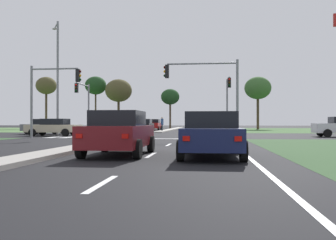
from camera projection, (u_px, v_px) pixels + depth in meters
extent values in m
plane|color=black|center=(146.00, 135.00, 32.95)|extent=(200.00, 200.00, 0.00)
cube|color=#476B38|center=(19.00, 129.00, 60.04)|extent=(35.00, 35.00, 0.01)
cube|color=gray|center=(65.00, 151.00, 14.06)|extent=(1.20, 22.00, 0.14)
cube|color=#ADA89E|center=(172.00, 129.00, 57.81)|extent=(1.20, 36.00, 0.14)
cube|color=silver|center=(102.00, 184.00, 6.87)|extent=(0.14, 2.00, 0.01)
cube|color=silver|center=(151.00, 155.00, 12.84)|extent=(0.14, 2.00, 0.01)
cube|color=silver|center=(169.00, 145.00, 18.81)|extent=(0.14, 2.00, 0.01)
cube|color=silver|center=(242.00, 152.00, 14.32)|extent=(0.14, 24.00, 0.01)
cube|color=silver|center=(183.00, 139.00, 25.58)|extent=(6.40, 0.50, 0.01)
cube|color=silver|center=(55.00, 137.00, 28.47)|extent=(0.70, 2.80, 0.01)
cube|color=silver|center=(69.00, 137.00, 28.34)|extent=(0.70, 2.80, 0.01)
cube|color=silver|center=(83.00, 137.00, 28.22)|extent=(0.70, 2.80, 0.01)
cube|color=silver|center=(97.00, 137.00, 28.10)|extent=(0.70, 2.80, 0.01)
cube|color=silver|center=(112.00, 137.00, 27.97)|extent=(0.70, 2.80, 0.01)
cube|color=silver|center=(127.00, 137.00, 27.85)|extent=(0.70, 2.80, 0.01)
cube|color=#161E47|center=(211.00, 138.00, 12.23)|extent=(1.86, 4.58, 0.67)
cube|color=black|center=(211.00, 120.00, 12.09)|extent=(1.63, 2.11, 0.52)
cube|color=red|center=(186.00, 139.00, 10.01)|extent=(0.20, 0.04, 0.14)
cube|color=red|center=(238.00, 139.00, 9.86)|extent=(0.20, 0.04, 0.14)
cylinder|color=black|center=(186.00, 145.00, 13.79)|extent=(0.22, 0.64, 0.64)
cylinder|color=black|center=(236.00, 145.00, 13.59)|extent=(0.22, 0.64, 0.64)
cylinder|color=black|center=(180.00, 151.00, 10.87)|extent=(0.22, 0.64, 0.64)
cylinder|color=black|center=(243.00, 151.00, 10.68)|extent=(0.22, 0.64, 0.64)
cube|color=navy|center=(209.00, 131.00, 20.91)|extent=(1.84, 4.24, 0.74)
cube|color=black|center=(209.00, 120.00, 20.77)|extent=(1.62, 1.95, 0.52)
cube|color=red|center=(195.00, 130.00, 18.86)|extent=(0.20, 0.04, 0.14)
cube|color=red|center=(222.00, 130.00, 18.71)|extent=(0.20, 0.04, 0.14)
cylinder|color=black|center=(193.00, 136.00, 22.36)|extent=(0.22, 0.64, 0.64)
cylinder|color=black|center=(224.00, 136.00, 22.16)|extent=(0.22, 0.64, 0.64)
cylinder|color=black|center=(192.00, 138.00, 19.66)|extent=(0.22, 0.64, 0.64)
cylinder|color=black|center=(226.00, 138.00, 19.47)|extent=(0.22, 0.64, 0.64)
cube|color=slate|center=(46.00, 128.00, 35.93)|extent=(4.39, 1.87, 0.66)
cube|color=black|center=(44.00, 122.00, 35.95)|extent=(2.02, 1.65, 0.52)
cube|color=red|center=(28.00, 127.00, 36.87)|extent=(0.04, 0.20, 0.14)
cube|color=red|center=(21.00, 127.00, 35.46)|extent=(0.04, 0.20, 0.14)
cylinder|color=black|center=(63.00, 131.00, 36.71)|extent=(0.64, 0.22, 0.64)
cylinder|color=black|center=(55.00, 131.00, 34.84)|extent=(0.64, 0.22, 0.64)
cylinder|color=black|center=(36.00, 131.00, 37.01)|extent=(0.64, 0.22, 0.64)
cylinder|color=black|center=(27.00, 131.00, 35.15)|extent=(0.64, 0.22, 0.64)
cube|color=black|center=(144.00, 126.00, 44.58)|extent=(1.80, 4.26, 0.73)
cube|color=black|center=(145.00, 121.00, 44.74)|extent=(1.58, 1.96, 0.52)
cube|color=red|center=(152.00, 125.00, 46.65)|extent=(0.20, 0.04, 0.14)
cube|color=red|center=(142.00, 125.00, 46.80)|extent=(0.20, 0.04, 0.14)
cylinder|color=black|center=(150.00, 129.00, 43.13)|extent=(0.22, 0.64, 0.64)
cylinder|color=black|center=(135.00, 129.00, 43.32)|extent=(0.22, 0.64, 0.64)
cylinder|color=black|center=(153.00, 129.00, 45.84)|extent=(0.22, 0.64, 0.64)
cylinder|color=black|center=(139.00, 129.00, 46.03)|extent=(0.22, 0.64, 0.64)
cube|color=maroon|center=(119.00, 136.00, 12.94)|extent=(1.85, 4.27, 0.73)
cube|color=black|center=(118.00, 118.00, 12.80)|extent=(1.62, 1.97, 0.52)
cube|color=red|center=(79.00, 136.00, 10.87)|extent=(0.20, 0.04, 0.14)
cube|color=red|center=(125.00, 136.00, 10.72)|extent=(0.20, 0.04, 0.14)
cylinder|color=black|center=(105.00, 144.00, 14.40)|extent=(0.22, 0.64, 0.64)
cylinder|color=black|center=(151.00, 144.00, 14.20)|extent=(0.22, 0.64, 0.64)
cylinder|color=black|center=(81.00, 149.00, 11.68)|extent=(0.22, 0.64, 0.64)
cylinder|color=black|center=(138.00, 149.00, 11.48)|extent=(0.22, 0.64, 0.64)
cylinder|color=black|center=(328.00, 133.00, 28.26)|extent=(0.64, 0.22, 0.64)
cylinder|color=black|center=(321.00, 133.00, 30.01)|extent=(0.64, 0.22, 0.64)
cube|color=#BCAD8E|center=(54.00, 128.00, 31.41)|extent=(4.51, 1.88, 0.64)
cube|color=black|center=(55.00, 122.00, 31.39)|extent=(2.08, 1.65, 0.52)
cube|color=red|center=(76.00, 128.00, 30.45)|extent=(0.04, 0.20, 0.14)
cube|color=red|center=(82.00, 128.00, 31.87)|extent=(0.04, 0.20, 0.14)
cylinder|color=black|center=(32.00, 132.00, 30.63)|extent=(0.64, 0.22, 0.64)
cylinder|color=black|center=(42.00, 132.00, 32.49)|extent=(0.64, 0.22, 0.64)
cylinder|color=black|center=(65.00, 132.00, 30.32)|extent=(0.64, 0.22, 0.64)
cylinder|color=black|center=(74.00, 132.00, 32.18)|extent=(0.64, 0.22, 0.64)
cube|color=#A31919|center=(154.00, 125.00, 52.31)|extent=(1.82, 4.39, 0.77)
cube|color=black|center=(154.00, 121.00, 52.47)|extent=(1.60, 2.02, 0.52)
cube|color=red|center=(160.00, 125.00, 54.44)|extent=(0.20, 0.04, 0.14)
cube|color=red|center=(151.00, 125.00, 54.59)|extent=(0.20, 0.04, 0.14)
cylinder|color=black|center=(159.00, 128.00, 50.82)|extent=(0.22, 0.64, 0.64)
cylinder|color=black|center=(146.00, 128.00, 51.01)|extent=(0.22, 0.64, 0.64)
cylinder|color=black|center=(161.00, 128.00, 53.61)|extent=(0.22, 0.64, 0.64)
cylinder|color=black|center=(149.00, 128.00, 53.81)|extent=(0.22, 0.64, 0.64)
cylinder|color=gray|center=(227.00, 106.00, 38.72)|extent=(0.18, 0.18, 5.76)
cylinder|color=gray|center=(228.00, 79.00, 36.82)|extent=(0.12, 3.85, 0.12)
cube|color=black|center=(229.00, 83.00, 34.90)|extent=(0.32, 0.26, 0.95)
sphere|color=red|center=(229.00, 79.00, 34.74)|extent=(0.20, 0.20, 0.20)
sphere|color=#3A2405|center=(229.00, 82.00, 34.74)|extent=(0.20, 0.20, 0.20)
sphere|color=black|center=(229.00, 86.00, 34.74)|extent=(0.20, 0.20, 0.20)
cylinder|color=gray|center=(237.00, 99.00, 25.59)|extent=(0.18, 0.18, 5.60)
cylinder|color=gray|center=(202.00, 64.00, 25.87)|extent=(4.98, 0.12, 0.12)
cube|color=black|center=(167.00, 71.00, 26.14)|extent=(0.26, 0.32, 0.95)
sphere|color=#360503|center=(165.00, 67.00, 26.16)|extent=(0.20, 0.20, 0.20)
sphere|color=orange|center=(165.00, 71.00, 26.16)|extent=(0.20, 0.20, 0.20)
sphere|color=black|center=(165.00, 76.00, 26.15)|extent=(0.20, 0.20, 0.20)
cylinder|color=gray|center=(32.00, 102.00, 27.22)|extent=(0.18, 0.18, 5.40)
cylinder|color=gray|center=(55.00, 69.00, 27.04)|extent=(3.59, 0.12, 0.12)
cube|color=black|center=(78.00, 76.00, 26.85)|extent=(0.26, 0.32, 0.95)
sphere|color=#360503|center=(80.00, 71.00, 26.83)|extent=(0.20, 0.20, 0.20)
sphere|color=orange|center=(80.00, 76.00, 26.83)|extent=(0.20, 0.20, 0.20)
sphere|color=black|center=(80.00, 80.00, 26.83)|extent=(0.20, 0.20, 0.20)
cylinder|color=gray|center=(89.00, 108.00, 40.34)|extent=(0.18, 0.18, 5.40)
cylinder|color=gray|center=(83.00, 85.00, 38.48)|extent=(0.12, 3.78, 0.12)
cube|color=black|center=(77.00, 88.00, 36.60)|extent=(0.32, 0.26, 0.95)
sphere|color=red|center=(76.00, 85.00, 36.44)|extent=(0.20, 0.20, 0.20)
sphere|color=#3A2405|center=(76.00, 88.00, 36.44)|extent=(0.20, 0.20, 0.20)
sphere|color=black|center=(76.00, 91.00, 36.44)|extent=(0.20, 0.20, 0.20)
cylinder|color=gray|center=(58.00, 78.00, 33.13)|extent=(0.20, 0.20, 10.38)
cylinder|color=gray|center=(56.00, 25.00, 34.08)|extent=(1.11, 1.79, 0.10)
ellipsoid|color=#B2B2A8|center=(55.00, 29.00, 35.00)|extent=(0.56, 0.28, 0.20)
cylinder|color=#232833|center=(162.00, 128.00, 44.65)|extent=(0.16, 0.16, 0.72)
cylinder|color=#335184|center=(162.00, 122.00, 44.66)|extent=(0.34, 0.34, 0.75)
sphere|color=tan|center=(162.00, 118.00, 44.66)|extent=(0.21, 0.21, 0.21)
cylinder|color=#423323|center=(46.00, 110.00, 67.04)|extent=(0.40, 0.40, 6.92)
ellipsoid|color=#4C4728|center=(46.00, 86.00, 67.07)|extent=(3.76, 3.76, 3.20)
cylinder|color=#423323|center=(96.00, 110.00, 65.08)|extent=(0.29, 0.29, 6.72)
ellipsoid|color=#1E421E|center=(96.00, 85.00, 65.11)|extent=(3.81, 3.81, 3.24)
cylinder|color=#423323|center=(119.00, 113.00, 63.51)|extent=(0.42, 0.42, 5.44)
ellipsoid|color=#4C4728|center=(119.00, 91.00, 63.54)|extent=(4.66, 4.66, 3.96)
cylinder|color=#423323|center=(170.00, 115.00, 66.53)|extent=(0.34, 0.34, 4.91)
ellipsoid|color=#1E421E|center=(170.00, 97.00, 66.56)|extent=(3.37, 3.37, 2.86)
cylinder|color=#423323|center=(258.00, 112.00, 61.88)|extent=(0.43, 0.43, 5.78)
ellipsoid|color=#38602D|center=(258.00, 88.00, 61.90)|extent=(4.49, 4.49, 3.82)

